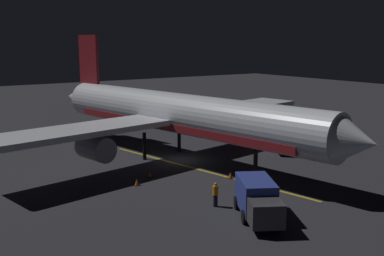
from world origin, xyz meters
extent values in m
cube|color=#292930|center=(0.00, 0.00, -0.10)|extent=(180.00, 180.00, 0.20)
cube|color=gold|center=(0.45, 4.00, 0.00)|extent=(4.78, 23.99, 0.01)
cylinder|color=silver|center=(0.00, 0.00, 4.60)|extent=(9.71, 33.52, 3.85)
cube|color=maroon|center=(0.00, 0.00, 3.54)|extent=(8.64, 28.56, 0.69)
cone|color=silver|center=(-3.17, 17.56, 4.60)|extent=(4.26, 3.70, 3.78)
cone|color=silver|center=(3.27, -18.13, 4.60)|extent=(4.23, 5.17, 3.47)
cube|color=maroon|center=(2.78, -15.44, 9.34)|extent=(0.99, 3.61, 5.61)
cube|color=silver|center=(-9.65, -3.43, 4.03)|extent=(16.94, 7.62, 0.50)
cylinder|color=slate|center=(-9.05, -2.11, 2.63)|extent=(2.63, 3.52, 2.10)
cube|color=silver|center=(10.24, 0.15, 4.03)|extent=(16.94, 7.62, 0.50)
cylinder|color=slate|center=(9.22, 1.19, 2.63)|extent=(2.63, 3.52, 2.10)
cylinder|color=black|center=(-1.63, 9.03, 1.34)|extent=(0.42, 0.42, 2.68)
cylinder|color=black|center=(-1.80, -3.04, 1.34)|extent=(0.42, 0.42, 2.68)
cylinder|color=black|center=(2.75, -2.22, 1.34)|extent=(0.42, 0.42, 2.68)
cube|color=navy|center=(3.92, 15.28, 1.48)|extent=(3.73, 4.42, 2.05)
cube|color=#38383D|center=(5.31, 17.76, 1.20)|extent=(2.62, 2.55, 1.50)
cylinder|color=black|center=(4.59, 16.46, 0.45)|extent=(2.46, 1.91, 0.90)
cylinder|color=black|center=(3.26, 14.09, 0.45)|extent=(2.46, 1.91, 0.90)
cube|color=maroon|center=(-11.62, 1.96, 1.51)|extent=(3.77, 4.17, 2.11)
cube|color=#38383D|center=(-10.10, 4.20, 1.20)|extent=(2.66, 2.61, 1.50)
cylinder|color=black|center=(-10.91, 3.00, 0.45)|extent=(2.42, 2.04, 0.90)
cylinder|color=black|center=(-12.33, 0.91, 0.45)|extent=(2.42, 2.04, 0.90)
cylinder|color=black|center=(5.08, 12.39, 0.42)|extent=(0.32, 0.32, 0.85)
cylinder|color=orange|center=(5.08, 12.39, 1.18)|extent=(0.40, 0.40, 0.65)
sphere|color=tan|center=(5.08, 12.39, 1.62)|extent=(0.24, 0.24, 0.24)
cone|color=#EA590F|center=(-2.26, 10.36, 0.28)|extent=(0.36, 0.36, 0.55)
cube|color=black|center=(-2.26, 10.36, 0.01)|extent=(0.50, 0.50, 0.03)
cone|color=#EA590F|center=(-0.15, 7.57, 0.28)|extent=(0.36, 0.36, 0.55)
cube|color=black|center=(-0.15, 7.57, 0.01)|extent=(0.50, 0.50, 0.03)
cone|color=#EA590F|center=(5.31, 3.38, 0.28)|extent=(0.36, 0.36, 0.55)
cube|color=black|center=(5.31, 3.38, 0.01)|extent=(0.50, 0.50, 0.03)
cone|color=#EA590F|center=(7.32, 4.87, 0.28)|extent=(0.36, 0.36, 0.55)
cube|color=black|center=(7.32, 4.87, 0.01)|extent=(0.50, 0.50, 0.03)
camera|label=1|loc=(24.30, 37.72, 11.47)|focal=44.36mm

